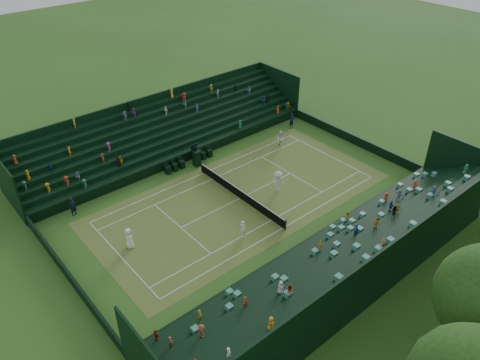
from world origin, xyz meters
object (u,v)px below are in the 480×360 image
Objects in this scene: tennis_net at (240,194)px; player_far_west at (281,139)px; player_near_east at (243,229)px; player_near_west at (129,238)px; umpire_chair at (196,156)px; player_far_east at (278,181)px.

tennis_net is 10.42m from player_far_west.
player_near_east is 0.92× the size of player_far_west.
player_near_west is at bearing -93.12° from tennis_net.
tennis_net is 7.13m from umpire_chair.
player_far_west is 0.88× the size of player_far_east.
player_near_west is 1.10× the size of player_near_east.
player_near_west is (-0.59, -10.76, 0.38)m from tennis_net.
umpire_chair is 8.91m from player_far_east.
player_near_east is 15.29m from player_far_west.
tennis_net is at bearing -63.89° from player_far_west.
tennis_net is 3.72m from player_far_east.
umpire_chair reaches higher than player_near_west.
player_far_west is (2.63, 9.07, -0.18)m from umpire_chair.
player_far_east is at bearing -88.82° from player_near_west.
player_near_east is 0.81× the size of player_far_east.
tennis_net is 5.75× the size of player_far_east.
player_near_east is at bearing -113.77° from player_near_west.
player_near_east reaches higher than tennis_net.
player_near_east is at bearing -37.53° from tennis_net.
player_near_west is at bearing 57.44° from player_near_east.
umpire_chair is at bearing 167.05° from player_far_east.
umpire_chair is (-7.10, 0.33, 0.54)m from tennis_net.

